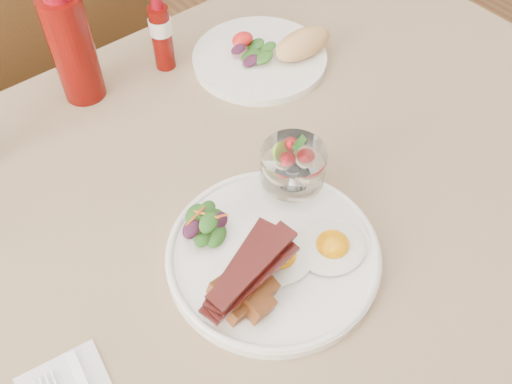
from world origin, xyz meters
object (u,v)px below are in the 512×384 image
at_px(main_plate, 273,255).
at_px(hot_sauce_bottle, 161,34).
at_px(chair_far, 65,87).
at_px(ketchup_bottle, 72,47).
at_px(table, 242,236).
at_px(second_plate, 270,54).
at_px(fruit_cup, 293,165).

bearing_deg(main_plate, hot_sauce_bottle, 75.16).
bearing_deg(chair_far, ketchup_bottle, -100.66).
relative_size(table, ketchup_bottle, 6.63).
height_order(second_plate, ketchup_bottle, ketchup_bottle).
distance_m(main_plate, second_plate, 0.41).
xyz_separation_m(ketchup_bottle, hot_sauce_bottle, (0.14, -0.02, -0.03)).
bearing_deg(fruit_cup, ketchup_bottle, 107.48).
xyz_separation_m(second_plate, ketchup_bottle, (-0.29, 0.13, 0.08)).
height_order(chair_far, second_plate, chair_far).
xyz_separation_m(main_plate, second_plate, (0.26, 0.32, 0.01)).
bearing_deg(chair_far, fruit_cup, -85.07).
relative_size(chair_far, ketchup_bottle, 4.64).
bearing_deg(ketchup_bottle, fruit_cup, -72.52).
distance_m(table, hot_sauce_bottle, 0.37).
bearing_deg(table, ketchup_bottle, 99.88).
bearing_deg(ketchup_bottle, second_plate, -23.57).
xyz_separation_m(chair_far, fruit_cup, (0.06, -0.70, 0.29)).
height_order(main_plate, fruit_cup, fruit_cup).
xyz_separation_m(chair_far, hot_sauce_bottle, (0.08, -0.34, 0.29)).
relative_size(fruit_cup, second_plate, 0.37).
height_order(chair_far, main_plate, chair_far).
bearing_deg(table, main_plate, -105.06).
relative_size(chair_far, main_plate, 3.32).
height_order(table, second_plate, second_plate).
relative_size(table, hot_sauce_bottle, 9.80).
bearing_deg(fruit_cup, main_plate, -143.71).
height_order(main_plate, second_plate, second_plate).
bearing_deg(table, second_plate, 42.71).
bearing_deg(chair_far, hot_sauce_bottle, -76.08).
height_order(chair_far, ketchup_bottle, ketchup_bottle).
bearing_deg(hot_sauce_bottle, fruit_cup, -93.86).
bearing_deg(main_plate, chair_far, 87.93).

